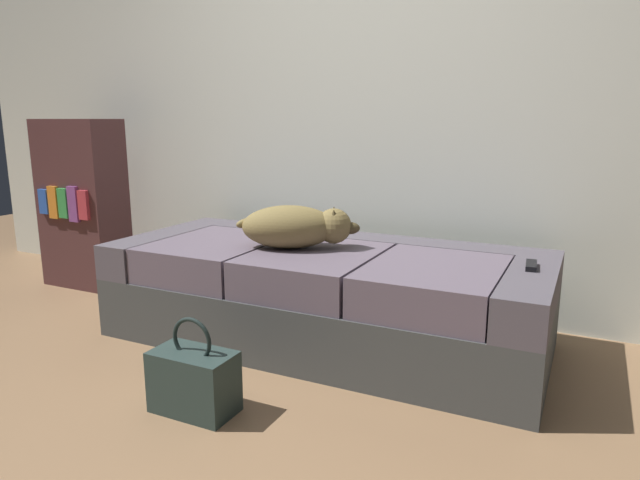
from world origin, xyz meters
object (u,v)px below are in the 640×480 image
at_px(handbag, 194,380).
at_px(bookshelf, 83,204).
at_px(tv_remote, 531,265).
at_px(couch, 324,295).
at_px(dog_tan, 297,227).

height_order(handbag, bookshelf, bookshelf).
relative_size(tv_remote, handbag, 0.40).
xyz_separation_m(couch, bookshelf, (-1.86, 0.18, 0.31)).
height_order(couch, dog_tan, dog_tan).
xyz_separation_m(couch, handbag, (-0.14, -0.87, -0.11)).
xyz_separation_m(couch, tv_remote, (0.96, 0.04, 0.25)).
xyz_separation_m(tv_remote, handbag, (-1.09, -0.91, -0.36)).
distance_m(dog_tan, bookshelf, 1.75).
height_order(couch, bookshelf, bookshelf).
bearing_deg(couch, dog_tan, -155.95).
bearing_deg(tv_remote, bookshelf, 172.22).
distance_m(handbag, bookshelf, 2.06).
distance_m(tv_remote, bookshelf, 2.82).
relative_size(dog_tan, handbag, 1.57).
height_order(dog_tan, tv_remote, dog_tan).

